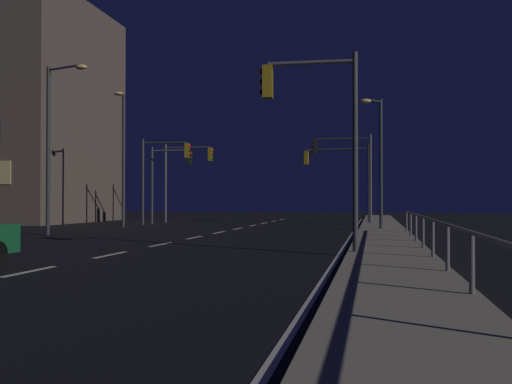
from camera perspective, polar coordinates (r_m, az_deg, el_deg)
The scene contains 14 objects.
ground_plane at distance 21.42m, azimuth -9.05°, elevation -5.11°, with size 112.00×112.00×0.00m, color black.
sidewalk_right at distance 20.05m, azimuth 12.97°, elevation -5.19°, with size 2.37×77.00×0.14m, color gray.
lane_markings_center at distance 24.72m, azimuth -6.18°, elevation -4.54°, with size 0.14×50.00×0.01m.
lane_edge_line at distance 25.06m, azimuth 9.40°, elevation -4.48°, with size 0.14×53.00×0.01m.
traffic_light_far_left at distance 16.73m, azimuth 5.93°, elevation 7.71°, with size 2.86×0.36×5.71m.
traffic_light_near_left at distance 37.85m, azimuth -9.29°, elevation 2.67°, with size 3.29×0.52×5.63m.
traffic_light_near_right at distance 37.79m, azimuth 8.90°, elevation 3.07°, with size 3.94×0.34×5.76m.
traffic_light_mid_left at distance 41.79m, azimuth -7.04°, elevation 2.44°, with size 3.71×0.35×5.71m.
traffic_light_far_center at distance 39.76m, azimuth 8.27°, elevation 2.44°, with size 4.64×0.73×5.24m.
traffic_light_mid_right at distance 38.96m, azimuth -8.67°, elevation 2.14°, with size 2.92×0.35×5.23m.
street_lamp_corner at distance 30.33m, azimuth 12.08°, elevation 4.10°, with size 1.14×1.20×6.77m.
street_lamp_far_end at distance 34.98m, azimuth -13.17°, elevation 4.31°, with size 0.68×1.62×8.01m.
street_lamp_median at distance 27.93m, azimuth -19.52°, elevation 5.56°, with size 2.35×0.89×7.80m.
barrier_fence at distance 13.90m, azimuth 17.84°, elevation -3.76°, with size 0.09×26.72×0.98m.
Camera 1 is at (7.54, -2.49, 1.59)m, focal length 40.06 mm.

